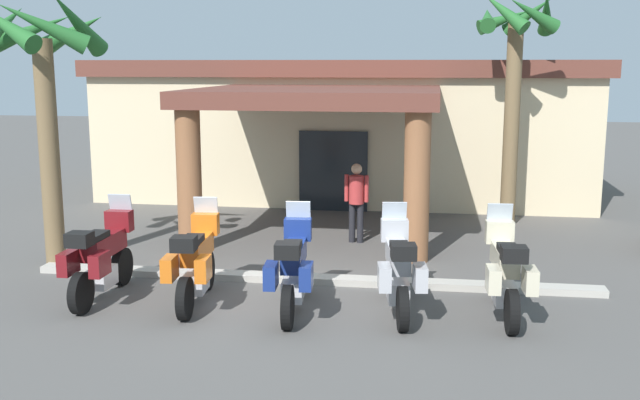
# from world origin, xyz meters

# --- Properties ---
(ground_plane) EXTENTS (80.00, 80.00, 0.00)m
(ground_plane) POSITION_xyz_m (0.00, 0.00, 0.00)
(ground_plane) COLOR #514F4C
(motel_building) EXTENTS (13.98, 11.54, 3.91)m
(motel_building) POSITION_xyz_m (0.02, 10.29, 2.00)
(motel_building) COLOR beige
(motel_building) RESTS_ON ground_plane
(motorcycle_maroon) EXTENTS (0.70, 2.21, 1.61)m
(motorcycle_maroon) POSITION_xyz_m (-2.77, -0.55, 0.70)
(motorcycle_maroon) COLOR black
(motorcycle_maroon) RESTS_ON ground_plane
(motorcycle_orange) EXTENTS (0.73, 2.21, 1.61)m
(motorcycle_orange) POSITION_xyz_m (-1.16, -0.58, 0.70)
(motorcycle_orange) COLOR black
(motorcycle_orange) RESTS_ON ground_plane
(motorcycle_blue) EXTENTS (0.73, 2.21, 1.61)m
(motorcycle_blue) POSITION_xyz_m (0.46, -0.74, 0.70)
(motorcycle_blue) COLOR black
(motorcycle_blue) RESTS_ON ground_plane
(motorcycle_silver) EXTENTS (0.80, 2.21, 1.61)m
(motorcycle_silver) POSITION_xyz_m (2.07, -0.56, 0.70)
(motorcycle_silver) COLOR black
(motorcycle_silver) RESTS_ON ground_plane
(motorcycle_cream) EXTENTS (0.72, 2.21, 1.61)m
(motorcycle_cream) POSITION_xyz_m (3.68, -0.45, 0.70)
(motorcycle_cream) COLOR black
(motorcycle_cream) RESTS_ON ground_plane
(pedestrian) EXTENTS (0.53, 0.32, 1.72)m
(pedestrian) POSITION_xyz_m (0.96, 3.98, 1.00)
(pedestrian) COLOR black
(pedestrian) RESTS_ON ground_plane
(palm_tree_near_portico) EXTENTS (1.95, 2.08, 5.51)m
(palm_tree_near_portico) POSITION_xyz_m (4.38, 6.33, 3.94)
(palm_tree_near_portico) COLOR brown
(palm_tree_near_portico) RESTS_ON ground_plane
(palm_tree_roadside) EXTENTS (2.39, 2.46, 5.14)m
(palm_tree_roadside) POSITION_xyz_m (-4.54, 1.20, 3.71)
(palm_tree_roadside) COLOR brown
(palm_tree_roadside) RESTS_ON ground_plane
(curb_strip) EXTENTS (10.07, 0.36, 0.12)m
(curb_strip) POSITION_xyz_m (0.45, 0.88, 0.06)
(curb_strip) COLOR #ADA89E
(curb_strip) RESTS_ON ground_plane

